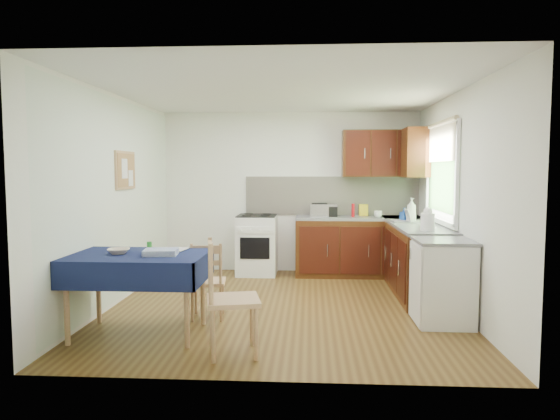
# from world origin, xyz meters

# --- Properties ---
(floor) EXTENTS (4.20, 4.20, 0.00)m
(floor) POSITION_xyz_m (0.00, 0.00, 0.00)
(floor) COLOR #513515
(floor) RESTS_ON ground
(ceiling) EXTENTS (4.00, 4.20, 0.02)m
(ceiling) POSITION_xyz_m (0.00, 0.00, 2.50)
(ceiling) COLOR silver
(ceiling) RESTS_ON wall_back
(wall_back) EXTENTS (4.00, 0.02, 2.50)m
(wall_back) POSITION_xyz_m (0.00, 2.10, 1.25)
(wall_back) COLOR white
(wall_back) RESTS_ON ground
(wall_front) EXTENTS (4.00, 0.02, 2.50)m
(wall_front) POSITION_xyz_m (0.00, -2.10, 1.25)
(wall_front) COLOR white
(wall_front) RESTS_ON ground
(wall_left) EXTENTS (0.02, 4.20, 2.50)m
(wall_left) POSITION_xyz_m (-2.00, 0.00, 1.25)
(wall_left) COLOR white
(wall_left) RESTS_ON ground
(wall_right) EXTENTS (0.02, 4.20, 2.50)m
(wall_right) POSITION_xyz_m (2.00, 0.00, 1.25)
(wall_right) COLOR white
(wall_right) RESTS_ON ground
(base_cabinets) EXTENTS (1.90, 2.30, 0.86)m
(base_cabinets) POSITION_xyz_m (1.36, 1.26, 0.43)
(base_cabinets) COLOR #351909
(base_cabinets) RESTS_ON ground
(worktop_back) EXTENTS (1.90, 0.60, 0.04)m
(worktop_back) POSITION_xyz_m (1.05, 1.80, 0.88)
(worktop_back) COLOR slate
(worktop_back) RESTS_ON base_cabinets
(worktop_right) EXTENTS (0.60, 1.70, 0.04)m
(worktop_right) POSITION_xyz_m (1.70, 0.65, 0.88)
(worktop_right) COLOR slate
(worktop_right) RESTS_ON base_cabinets
(worktop_corner) EXTENTS (0.60, 0.60, 0.04)m
(worktop_corner) POSITION_xyz_m (1.70, 1.80, 0.88)
(worktop_corner) COLOR slate
(worktop_corner) RESTS_ON base_cabinets
(splashback) EXTENTS (2.70, 0.02, 0.60)m
(splashback) POSITION_xyz_m (0.65, 2.08, 1.20)
(splashback) COLOR beige
(splashback) RESTS_ON wall_back
(upper_cabinets) EXTENTS (1.20, 0.85, 0.70)m
(upper_cabinets) POSITION_xyz_m (1.52, 1.80, 1.85)
(upper_cabinets) COLOR #351909
(upper_cabinets) RESTS_ON wall_back
(stove) EXTENTS (0.60, 0.61, 0.92)m
(stove) POSITION_xyz_m (-0.50, 1.80, 0.46)
(stove) COLOR white
(stove) RESTS_ON ground
(window) EXTENTS (0.04, 1.48, 1.26)m
(window) POSITION_xyz_m (1.97, 0.70, 1.65)
(window) COLOR #2C5322
(window) RESTS_ON wall_right
(fridge) EXTENTS (0.58, 0.60, 0.89)m
(fridge) POSITION_xyz_m (1.70, -0.55, 0.44)
(fridge) COLOR white
(fridge) RESTS_ON ground
(corkboard) EXTENTS (0.04, 0.62, 0.47)m
(corkboard) POSITION_xyz_m (-1.97, 0.30, 1.60)
(corkboard) COLOR #A78753
(corkboard) RESTS_ON wall_left
(dining_table) EXTENTS (1.31, 0.89, 0.79)m
(dining_table) POSITION_xyz_m (-1.35, -1.08, 0.69)
(dining_table) COLOR #0F1D3E
(dining_table) RESTS_ON ground
(chair_far) EXTENTS (0.41, 0.41, 0.84)m
(chair_far) POSITION_xyz_m (-0.78, -0.55, 0.44)
(chair_far) COLOR #A78753
(chair_far) RESTS_ON ground
(chair_near) EXTENTS (0.53, 0.53, 1.01)m
(chair_near) POSITION_xyz_m (-0.40, -1.56, 0.53)
(chair_near) COLOR #A78753
(chair_near) RESTS_ON ground
(toaster) EXTENTS (0.28, 0.17, 0.21)m
(toaster) POSITION_xyz_m (0.45, 1.74, 1.00)
(toaster) COLOR #B6B6BB
(toaster) RESTS_ON worktop_back
(sandwich_press) EXTENTS (0.33, 0.28, 0.19)m
(sandwich_press) POSITION_xyz_m (0.56, 1.82, 0.99)
(sandwich_press) COLOR black
(sandwich_press) RESTS_ON worktop_back
(sauce_bottle) EXTENTS (0.05, 0.05, 0.20)m
(sauce_bottle) POSITION_xyz_m (0.96, 1.72, 1.00)
(sauce_bottle) COLOR red
(sauce_bottle) RESTS_ON worktop_back
(yellow_packet) EXTENTS (0.14, 0.10, 0.18)m
(yellow_packet) POSITION_xyz_m (1.13, 1.96, 0.99)
(yellow_packet) COLOR yellow
(yellow_packet) RESTS_ON worktop_back
(dish_rack) EXTENTS (0.38, 0.29, 0.18)m
(dish_rack) POSITION_xyz_m (1.62, 1.01, 0.92)
(dish_rack) COLOR gray
(dish_rack) RESTS_ON worktop_right
(kettle) EXTENTS (0.16, 0.16, 0.27)m
(kettle) POSITION_xyz_m (1.68, 0.11, 1.02)
(kettle) COLOR white
(kettle) RESTS_ON worktop_right
(cup) EXTENTS (0.15, 0.15, 0.10)m
(cup) POSITION_xyz_m (1.33, 1.70, 0.95)
(cup) COLOR white
(cup) RESTS_ON worktop_back
(soap_bottle_a) EXTENTS (0.16, 0.16, 0.33)m
(soap_bottle_a) POSITION_xyz_m (1.67, 0.99, 1.07)
(soap_bottle_a) COLOR white
(soap_bottle_a) RESTS_ON worktop_right
(soap_bottle_b) EXTENTS (0.12, 0.12, 0.19)m
(soap_bottle_b) POSITION_xyz_m (1.60, 1.16, 0.99)
(soap_bottle_b) COLOR #1D4EAE
(soap_bottle_b) RESTS_ON worktop_right
(soap_bottle_c) EXTENTS (0.17, 0.17, 0.15)m
(soap_bottle_c) POSITION_xyz_m (1.71, 0.13, 0.98)
(soap_bottle_c) COLOR #227E2D
(soap_bottle_c) RESTS_ON worktop_right
(plate_bowl) EXTENTS (0.25, 0.25, 0.05)m
(plate_bowl) POSITION_xyz_m (-1.54, -1.08, 0.82)
(plate_bowl) COLOR beige
(plate_bowl) RESTS_ON dining_table
(book) EXTENTS (0.21, 0.26, 0.02)m
(book) POSITION_xyz_m (-1.11, -0.85, 0.80)
(book) COLOR white
(book) RESTS_ON dining_table
(spice_jar) EXTENTS (0.05, 0.05, 0.10)m
(spice_jar) POSITION_xyz_m (-1.28, -0.95, 0.84)
(spice_jar) COLOR #227F28
(spice_jar) RESTS_ON dining_table
(tea_towel) EXTENTS (0.34, 0.28, 0.06)m
(tea_towel) POSITION_xyz_m (-1.11, -1.12, 0.82)
(tea_towel) COLOR #27428F
(tea_towel) RESTS_ON dining_table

